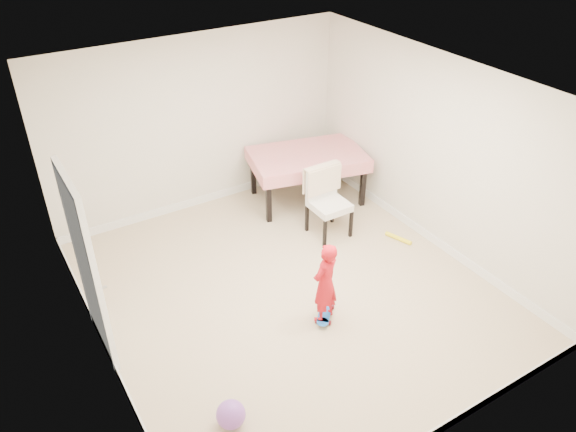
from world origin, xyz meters
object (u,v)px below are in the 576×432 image
dining_chair (330,203)px  skateboard (325,313)px  dining_table (307,177)px  child (325,286)px  balloon (231,414)px

dining_chair → skateboard: 1.78m
dining_table → child: size_ratio=1.64×
dining_table → dining_chair: size_ratio=1.68×
skateboard → balloon: balloon is taller
skateboard → child: child is taller
dining_chair → balloon: bearing=-140.8°
balloon → child: bearing=24.8°
child → skateboard: bearing=-156.2°
child → balloon: size_ratio=3.67×
dining_table → balloon: bearing=-119.2°
dining_table → dining_chair: bearing=-91.7°
child → balloon: (-1.56, -0.72, -0.37)m
skateboard → child: size_ratio=0.49×
child → balloon: bearing=5.3°
dining_chair → dining_table: bearing=74.6°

